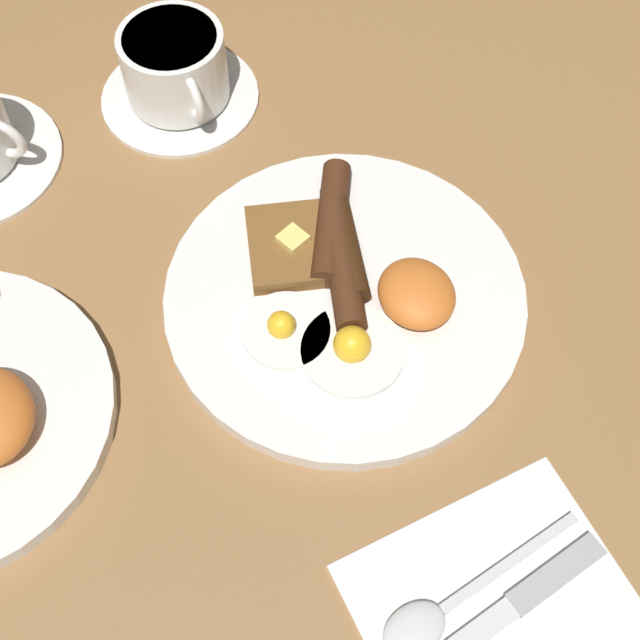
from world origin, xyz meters
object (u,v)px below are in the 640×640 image
at_px(teacup_near, 176,72).
at_px(spoon, 436,614).
at_px(knife, 514,605).
at_px(breakfast_plate_near, 345,292).

relative_size(teacup_near, spoon, 0.90).
bearing_deg(spoon, knife, 153.07).
relative_size(breakfast_plate_near, teacup_near, 1.97).
xyz_separation_m(teacup_near, spoon, (-0.51, 0.02, -0.03)).
distance_m(breakfast_plate_near, knife, 0.26).
relative_size(breakfast_plate_near, spoon, 1.77).
xyz_separation_m(knife, spoon, (0.02, 0.05, 0.00)).
relative_size(teacup_near, knife, 0.86).
bearing_deg(breakfast_plate_near, spoon, 167.31).
bearing_deg(teacup_near, breakfast_plate_near, -171.22).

